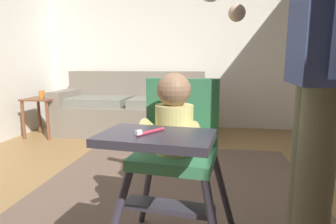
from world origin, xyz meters
TOP-DOWN VIEW (x-y plane):
  - ground at (0.00, 0.00)m, footprint 5.64×6.56m
  - wall_far at (0.00, 2.51)m, footprint 4.84×0.06m
  - area_rug at (0.27, 0.02)m, footprint 2.12×2.62m
  - couch at (-0.55, 1.99)m, footprint 2.05×0.86m
  - high_chair at (0.38, -0.56)m, footprint 0.67×0.77m
  - adult_standing at (0.95, -0.61)m, footprint 0.51×0.53m
  - side_table at (-1.67, 1.58)m, footprint 0.40×0.40m
  - sippy_cup at (-1.66, 1.58)m, footprint 0.07×0.07m

SIDE VIEW (x-z plane):
  - ground at x=0.00m, z-range -0.10..0.00m
  - area_rug at x=0.27m, z-range 0.00..0.01m
  - couch at x=-0.55m, z-range -0.10..0.76m
  - side_table at x=-1.67m, z-range 0.12..0.64m
  - sippy_cup at x=-1.66m, z-range 0.52..0.62m
  - high_chair at x=0.38m, z-range 0.17..1.10m
  - adult_standing at x=0.95m, z-range 0.11..1.79m
  - wall_far at x=0.00m, z-range 0.00..2.56m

